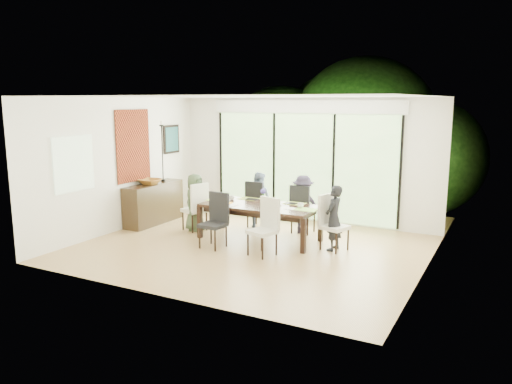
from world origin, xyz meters
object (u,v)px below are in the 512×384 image
at_px(person_right_end, 334,218).
at_px(chair_right_end, 335,223).
at_px(chair_far_left, 259,204).
at_px(cup_c, 301,205).
at_px(person_left_end, 195,202).
at_px(person_far_left, 259,200).
at_px(table_top, 260,206).
at_px(chair_far_right, 303,208).
at_px(cup_a, 232,198).
at_px(laptop, 219,201).
at_px(cup_b, 264,204).
at_px(bowl, 150,182).
at_px(chair_left_end, 194,206).
at_px(person_far_right, 303,204).
at_px(vase, 263,202).
at_px(sideboard, 154,203).
at_px(chair_near_right, 262,227).
at_px(chair_near_left, 213,221).

bearing_deg(person_right_end, chair_right_end, 95.75).
height_order(chair_far_left, cup_c, chair_far_left).
xyz_separation_m(person_left_end, person_far_left, (1.03, 0.83, 0.00)).
xyz_separation_m(table_top, chair_right_end, (1.50, 0.00, -0.15)).
bearing_deg(chair_far_right, table_top, 57.83).
height_order(chair_far_left, cup_a, chair_far_left).
distance_m(laptop, cup_a, 0.29).
bearing_deg(cup_b, chair_right_end, 4.24).
relative_size(chair_far_left, bowl, 2.18).
bearing_deg(chair_left_end, cup_a, 121.78).
height_order(person_far_right, bowl, person_far_right).
distance_m(person_right_end, person_far_right, 1.25).
relative_size(person_left_end, cup_b, 12.90).
relative_size(table_top, person_left_end, 1.86).
distance_m(person_right_end, vase, 1.44).
distance_m(person_far_left, person_far_right, 1.00).
height_order(chair_far_left, person_right_end, person_right_end).
relative_size(person_far_left, cup_c, 10.40).
distance_m(table_top, cup_a, 0.72).
height_order(sideboard, bowl, bowl).
xyz_separation_m(chair_left_end, cup_b, (1.65, -0.10, 0.22)).
bearing_deg(bowl, cup_b, -2.16).
distance_m(chair_left_end, chair_far_right, 2.22).
bearing_deg(table_top, chair_far_left, 117.90).
bearing_deg(chair_far_right, sideboard, 13.90).
xyz_separation_m(person_left_end, bowl, (-1.16, 0.00, 0.34)).
xyz_separation_m(chair_far_left, cup_b, (0.60, -0.95, 0.22)).
distance_m(chair_right_end, person_left_end, 2.98).
height_order(chair_near_right, laptop, chair_near_right).
bearing_deg(sideboard, chair_far_left, 18.83).
xyz_separation_m(chair_far_left, laptop, (-0.40, -0.95, 0.19)).
bearing_deg(cup_b, cup_c, 17.10).
xyz_separation_m(chair_near_left, person_far_right, (1.05, 1.70, 0.09)).
bearing_deg(laptop, vase, -15.63).
relative_size(table_top, cup_c, 19.35).
height_order(chair_near_right, cup_b, chair_near_right).
bearing_deg(chair_near_left, vase, 63.08).
bearing_deg(cup_a, chair_near_left, -78.91).
height_order(person_far_left, cup_c, person_far_left).
height_order(chair_near_left, vase, chair_near_left).
bearing_deg(person_left_end, chair_far_left, -51.06).
bearing_deg(cup_a, person_right_end, -3.94).
bearing_deg(chair_far_left, laptop, 70.33).
xyz_separation_m(chair_far_right, chair_near_left, (-1.05, -1.72, 0.00)).
xyz_separation_m(person_right_end, cup_b, (-1.33, -0.10, 0.14)).
distance_m(vase, sideboard, 2.70).
bearing_deg(vase, person_far_left, 122.66).
xyz_separation_m(table_top, chair_far_left, (-0.45, 0.85, -0.15)).
relative_size(person_right_end, cup_a, 10.40).
relative_size(chair_far_left, laptop, 3.33).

